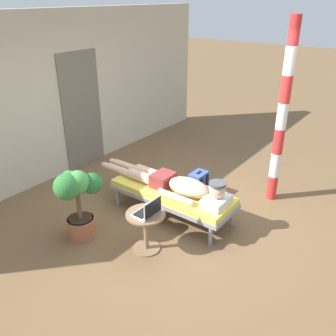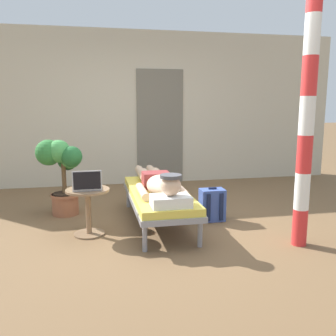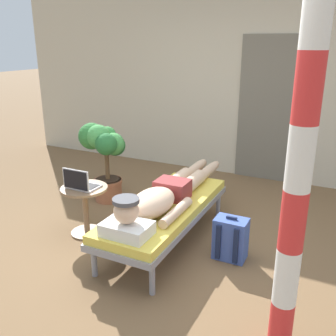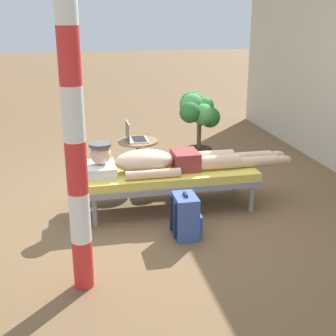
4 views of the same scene
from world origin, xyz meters
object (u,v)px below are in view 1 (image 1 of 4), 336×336
Objects in this scene: potted_plant at (77,194)px; laptop at (149,211)px; porch_post at (282,116)px; person_reclining at (174,183)px; side_table at (146,225)px; lounge_chair at (172,194)px; backpack at (198,185)px.

laptop is at bearing -69.86° from potted_plant.
potted_plant is 3.00m from porch_post.
person_reclining is 0.86m from laptop.
porch_post reaches higher than side_table.
lounge_chair is 0.90m from laptop.
porch_post reaches higher than lounge_chair.
lounge_chair is at bearing 17.45° from laptop.
porch_post is at bearing -18.00° from laptop.
lounge_chair is 0.70m from backpack.
potted_plant is (-0.32, 0.82, 0.29)m from side_table.
potted_plant is 0.38× the size of porch_post.
potted_plant is (-1.15, 0.65, 0.13)m from person_reclining.
potted_plant reaches higher than person_reclining.
lounge_chair is 1.34m from potted_plant.
potted_plant is (-0.32, 0.88, 0.07)m from laptop.
porch_post is at bearing -19.23° from side_table.
side_table is 1.69× the size of laptop.
side_table is 1.53m from backpack.
lounge_chair is 0.18m from person_reclining.
laptop reaches higher than side_table.
person_reclining is 0.82× the size of porch_post.
laptop is (-0.83, -0.22, 0.06)m from person_reclining.
laptop is 0.73× the size of backpack.
laptop is at bearing -170.26° from backpack.
person_reclining reaches higher than side_table.
person_reclining is at bearing -29.59° from potted_plant.
side_table is at bearing -172.16° from backpack.
side_table is at bearing -165.83° from lounge_chair.
person_reclining is 0.86m from side_table.
potted_plant reaches higher than side_table.
potted_plant is at bearing 151.81° from lounge_chair.
potted_plant reaches higher than lounge_chair.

